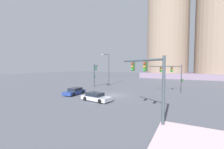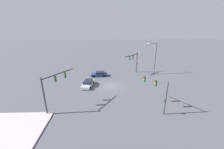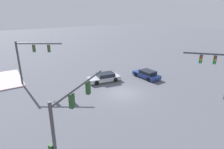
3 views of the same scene
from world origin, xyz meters
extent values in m
plane|color=#4F525C|center=(0.00, 0.00, 0.00)|extent=(176.83, 176.83, 0.00)
cylinder|color=#374148|center=(9.98, -9.68, 3.00)|extent=(0.26, 0.26, 5.99)
cylinder|color=#374148|center=(7.52, -8.06, 5.69)|extent=(5.03, 3.40, 0.19)
cube|color=#2D4926|center=(8.10, -8.44, 5.07)|extent=(0.41, 0.39, 0.95)
cylinder|color=red|center=(8.01, -8.57, 5.37)|extent=(0.20, 0.16, 0.20)
cylinder|color=orange|center=(8.01, -8.57, 5.07)|extent=(0.20, 0.16, 0.20)
cylinder|color=green|center=(8.01, -8.57, 4.77)|extent=(0.20, 0.16, 0.20)
cube|color=#2D4926|center=(6.48, -7.38, 5.07)|extent=(0.41, 0.39, 0.95)
cylinder|color=red|center=(6.39, -7.51, 5.37)|extent=(0.20, 0.16, 0.20)
cylinder|color=orange|center=(6.39, -7.51, 5.07)|extent=(0.20, 0.16, 0.20)
cylinder|color=green|center=(6.39, -7.51, 4.77)|extent=(0.20, 0.16, 0.20)
cylinder|color=#3E3D43|center=(10.61, 8.22, 2.70)|extent=(0.20, 0.20, 5.40)
cylinder|color=#3E3D43|center=(8.04, 6.31, 5.08)|extent=(5.23, 3.95, 0.15)
cube|color=#224925|center=(9.00, 7.03, 4.48)|extent=(0.41, 0.40, 0.95)
cylinder|color=red|center=(9.10, 6.90, 4.77)|extent=(0.20, 0.17, 0.20)
cylinder|color=orange|center=(9.10, 6.90, 4.47)|extent=(0.20, 0.17, 0.20)
cylinder|color=green|center=(9.10, 6.90, 4.17)|extent=(0.20, 0.17, 0.20)
cube|color=#224925|center=(7.25, 5.72, 4.48)|extent=(0.41, 0.40, 0.95)
cylinder|color=red|center=(7.35, 5.60, 4.77)|extent=(0.20, 0.17, 0.20)
cylinder|color=orange|center=(7.35, 5.60, 4.47)|extent=(0.20, 0.17, 0.20)
cylinder|color=green|center=(7.35, 5.60, 4.17)|extent=(0.20, 0.17, 0.20)
cube|color=#224925|center=(10.75, 8.03, 2.44)|extent=(0.38, 0.37, 0.44)
cylinder|color=#333644|center=(-8.99, 7.71, 2.84)|extent=(0.25, 0.25, 5.68)
cylinder|color=#333644|center=(-7.27, 5.83, 5.20)|extent=(3.60, 3.90, 0.19)
cube|color=#204D36|center=(-7.80, 6.41, 4.58)|extent=(0.41, 0.41, 0.95)
cylinder|color=red|center=(-7.68, 6.52, 4.88)|extent=(0.18, 0.19, 0.20)
cylinder|color=orange|center=(-7.68, 6.52, 4.58)|extent=(0.18, 0.19, 0.20)
cylinder|color=green|center=(-7.68, 6.52, 4.28)|extent=(0.18, 0.19, 0.20)
cube|color=#204D36|center=(-6.83, 5.36, 4.58)|extent=(0.41, 0.41, 0.95)
cylinder|color=red|center=(-6.72, 5.46, 4.88)|extent=(0.18, 0.19, 0.20)
cylinder|color=orange|center=(-6.72, 5.46, 4.58)|extent=(0.18, 0.19, 0.20)
cylinder|color=green|center=(-6.72, 5.46, 4.28)|extent=(0.18, 0.19, 0.20)
cube|color=#204D36|center=(-8.80, 7.89, 2.52)|extent=(0.38, 0.38, 0.44)
cylinder|color=#3D363F|center=(-7.32, 12.20, 4.17)|extent=(0.20, 0.20, 8.34)
cylinder|color=#3D363F|center=(-7.77, 11.28, 8.19)|extent=(1.01, 1.88, 0.12)
ellipsoid|color=silver|center=(-8.22, 10.37, 8.09)|extent=(0.54, 0.67, 0.20)
cube|color=slate|center=(12.69, 49.01, 1.11)|extent=(39.46, 19.73, 2.22)
cylinder|color=#816D5C|center=(2.83, 49.01, 26.43)|extent=(17.73, 17.73, 48.44)
cylinder|color=#816D5C|center=(22.55, 49.01, 26.43)|extent=(17.73, 17.73, 48.44)
cube|color=navy|center=(-6.27, -2.55, 0.44)|extent=(2.12, 4.33, 0.55)
cube|color=black|center=(-6.28, -2.30, 0.96)|extent=(1.77, 2.29, 0.50)
cylinder|color=black|center=(-5.32, -3.81, 0.32)|extent=(0.26, 0.65, 0.64)
cylinder|color=black|center=(-7.07, -3.91, 0.32)|extent=(0.26, 0.65, 0.64)
cylinder|color=black|center=(-5.47, -1.19, 0.32)|extent=(0.26, 0.65, 0.64)
cylinder|color=black|center=(-7.22, -1.30, 0.32)|extent=(0.26, 0.65, 0.64)
cube|color=#AAB2BD|center=(-0.10, -4.72, 0.44)|extent=(4.79, 2.45, 0.55)
cube|color=black|center=(-0.37, -4.69, 0.96)|extent=(2.58, 1.93, 0.50)
cylinder|color=black|center=(1.43, -4.07, 0.32)|extent=(0.66, 0.31, 0.64)
cylinder|color=black|center=(1.19, -5.77, 0.32)|extent=(0.66, 0.31, 0.64)
cylinder|color=black|center=(-1.39, -3.68, 0.32)|extent=(0.66, 0.31, 0.64)
cylinder|color=black|center=(-1.62, -5.38, 0.32)|extent=(0.66, 0.31, 0.64)
camera|label=1|loc=(11.81, -22.52, 5.12)|focal=23.55mm
camera|label=2|loc=(28.85, -0.28, 13.32)|focal=22.92mm
camera|label=3|loc=(12.55, 17.20, 9.89)|focal=30.17mm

